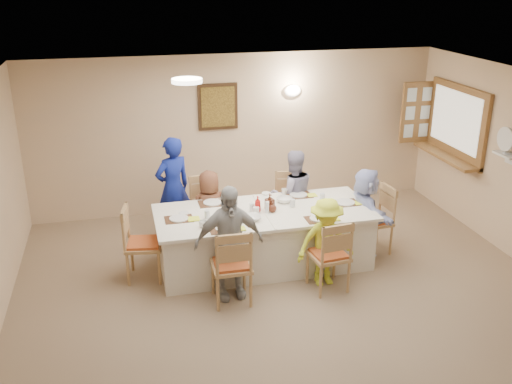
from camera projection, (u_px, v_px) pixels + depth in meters
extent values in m
plane|color=#93775E|center=(303.00, 322.00, 6.35)|extent=(7.00, 7.00, 0.00)
plane|color=#CEB294|center=(237.00, 133.00, 9.07)|extent=(6.50, 0.00, 6.50)
plane|color=white|center=(311.00, 100.00, 5.45)|extent=(7.00, 7.00, 0.00)
cube|color=#422B17|center=(218.00, 107.00, 8.81)|extent=(0.62, 0.04, 0.72)
cube|color=black|center=(218.00, 107.00, 8.79)|extent=(0.52, 0.02, 0.62)
ellipsoid|color=white|center=(293.00, 91.00, 8.98)|extent=(0.26, 0.09, 0.18)
cylinder|color=white|center=(187.00, 81.00, 6.59)|extent=(0.36, 0.36, 0.05)
cube|color=olive|center=(457.00, 122.00, 8.70)|extent=(0.06, 1.50, 1.15)
cube|color=olive|center=(446.00, 156.00, 8.86)|extent=(0.30, 1.50, 0.05)
cube|color=olive|center=(417.00, 112.00, 9.33)|extent=(0.55, 0.04, 1.00)
cube|color=white|center=(508.00, 155.00, 7.49)|extent=(0.22, 0.36, 0.03)
cube|color=silver|center=(264.00, 238.00, 7.50)|extent=(2.80, 1.19, 0.76)
imported|color=brown|center=(210.00, 210.00, 7.91)|extent=(0.65, 0.51, 1.12)
imported|color=#9792B3|center=(293.00, 195.00, 8.14)|extent=(0.67, 0.53, 1.33)
imported|color=#A6A6A6|center=(229.00, 243.00, 6.63)|extent=(0.87, 0.44, 1.41)
imported|color=#DDF035|center=(325.00, 242.00, 6.95)|extent=(0.78, 0.50, 1.13)
imported|color=#BDC8FD|center=(365.00, 211.00, 7.73)|extent=(1.16, 0.43, 1.22)
imported|color=navy|center=(173.00, 188.00, 8.17)|extent=(0.82, 0.78, 1.51)
cube|color=#472B19|center=(225.00, 229.00, 6.84)|extent=(0.37, 0.27, 0.01)
cylinder|color=white|center=(225.00, 228.00, 6.84)|extent=(0.22, 0.22, 0.01)
cube|color=#EBFF35|center=(240.00, 228.00, 6.84)|extent=(0.13, 0.13, 0.01)
cube|color=#472B19|center=(319.00, 219.00, 7.11)|extent=(0.33, 0.25, 0.01)
cylinder|color=white|center=(319.00, 218.00, 7.11)|extent=(0.23, 0.23, 0.01)
cube|color=#EBFF35|center=(334.00, 219.00, 7.10)|extent=(0.13, 0.13, 0.01)
cube|color=#472B19|center=(213.00, 203.00, 7.61)|extent=(0.37, 0.28, 0.01)
cylinder|color=white|center=(213.00, 202.00, 7.60)|extent=(0.25, 0.25, 0.02)
cube|color=#EBFF35|center=(227.00, 203.00, 7.60)|extent=(0.14, 0.14, 0.01)
cube|color=#472B19|center=(298.00, 195.00, 7.87)|extent=(0.36, 0.27, 0.01)
cylinder|color=white|center=(298.00, 195.00, 7.87)|extent=(0.24, 0.24, 0.02)
cube|color=#EBFF35|center=(312.00, 195.00, 7.87)|extent=(0.13, 0.13, 0.01)
cube|color=#472B19|center=(179.00, 219.00, 7.11)|extent=(0.35, 0.26, 0.01)
cylinder|color=white|center=(179.00, 218.00, 7.11)|extent=(0.24, 0.24, 0.01)
cube|color=#EBFF35|center=(194.00, 219.00, 7.11)|extent=(0.15, 0.15, 0.01)
cube|color=#472B19|center=(345.00, 203.00, 7.61)|extent=(0.36, 0.26, 0.01)
cylinder|color=white|center=(345.00, 202.00, 7.61)|extent=(0.26, 0.26, 0.02)
cube|color=#EBFF35|center=(359.00, 203.00, 7.60)|extent=(0.14, 0.14, 0.01)
imported|color=white|center=(203.00, 224.00, 6.88)|extent=(0.15, 0.15, 0.08)
imported|color=white|center=(284.00, 192.00, 7.90)|extent=(0.12, 0.12, 0.08)
imported|color=white|center=(251.00, 218.00, 7.08)|extent=(0.29, 0.29, 0.06)
imported|color=white|center=(284.00, 200.00, 7.63)|extent=(0.26, 0.26, 0.07)
imported|color=red|center=(258.00, 204.00, 7.30)|extent=(0.10, 0.10, 0.21)
imported|color=#502315|center=(270.00, 202.00, 7.37)|extent=(0.15, 0.15, 0.22)
imported|color=#502315|center=(272.00, 207.00, 7.31)|extent=(0.18, 0.18, 0.14)
cylinder|color=silver|center=(252.00, 207.00, 7.35)|extent=(0.06, 0.06, 0.10)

